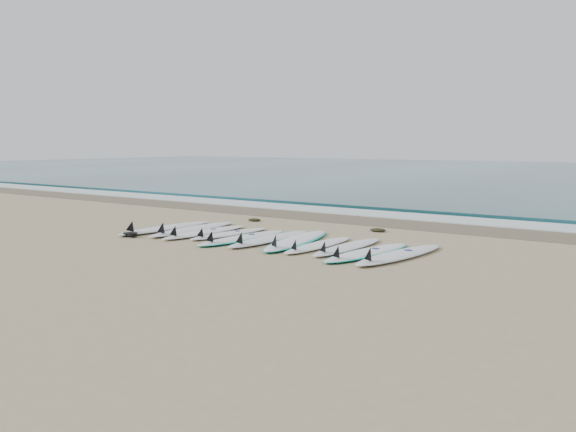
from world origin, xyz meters
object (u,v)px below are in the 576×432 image
Objects in this scene: surfboard_5 at (268,239)px; leash_coil at (131,234)px; surfboard_10 at (398,254)px; surfboard_0 at (164,228)px.

leash_coil is at bearing -155.17° from surfboard_5.
surfboard_10 is at bearing 11.24° from leash_coil.
surfboard_10 reaches higher than leash_coil.
surfboard_0 is 1.04× the size of surfboard_10.
surfboard_0 is at bearing -175.00° from surfboard_5.
leash_coil is (-5.94, -1.18, -0.01)m from surfboard_10.
surfboard_10 is 6.02× the size of leash_coil.
surfboard_0 is 1.06× the size of surfboard_5.
surfboard_10 reaches higher than surfboard_5.
surfboard_0 is 1.08m from leash_coil.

